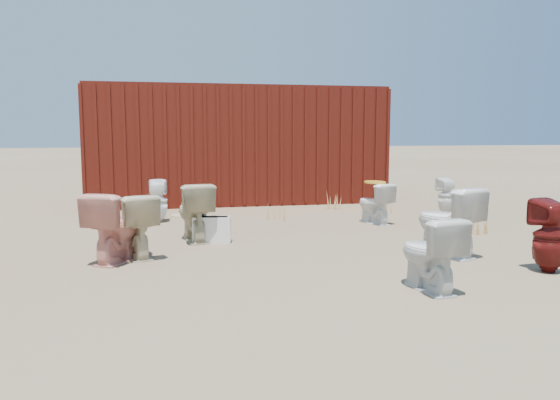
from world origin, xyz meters
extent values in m
plane|color=brown|center=(0.00, 0.00, 0.00)|extent=(100.00, 100.00, 0.00)
cube|color=#46110B|center=(0.00, 5.20, 1.20)|extent=(6.00, 2.40, 2.40)
imported|color=#ED9A89|center=(-2.08, -0.25, 0.40)|extent=(0.78, 0.90, 0.80)
imported|color=silver|center=(0.85, -2.05, 0.35)|extent=(0.49, 0.74, 0.70)
imported|color=#5C110F|center=(2.41, -1.70, 0.39)|extent=(0.38, 0.38, 0.77)
imported|color=white|center=(1.74, -0.77, 0.41)|extent=(0.71, 0.92, 0.83)
imported|color=white|center=(-1.65, 2.47, 0.35)|extent=(0.32, 0.33, 0.70)
imported|color=beige|center=(-1.90, -0.08, 0.38)|extent=(0.65, 0.84, 0.76)
imported|color=#C3B68F|center=(-1.15, 0.77, 0.40)|extent=(0.56, 0.84, 0.79)
imported|color=white|center=(1.77, 1.61, 0.33)|extent=(0.55, 0.73, 0.66)
imported|color=white|center=(3.43, 2.32, 0.33)|extent=(0.32, 0.33, 0.66)
ellipsoid|color=gold|center=(1.77, 1.61, 0.67)|extent=(0.33, 0.42, 0.02)
cube|color=white|center=(-0.93, 0.61, 0.17)|extent=(0.53, 0.30, 0.35)
ellipsoid|color=beige|center=(-0.89, 1.41, 0.01)|extent=(0.49, 0.57, 0.02)
ellipsoid|color=#C1AB8C|center=(-1.25, 3.01, 0.01)|extent=(0.56, 0.59, 0.02)
cone|color=tan|center=(-2.07, 2.83, 0.14)|extent=(0.36, 0.36, 0.27)
cone|color=tan|center=(0.24, 2.23, 0.15)|extent=(0.32, 0.32, 0.30)
cone|color=tan|center=(2.43, 2.68, 0.14)|extent=(0.36, 0.36, 0.28)
cone|color=tan|center=(-1.14, 3.46, 0.12)|extent=(0.30, 0.30, 0.24)
cone|color=tan|center=(1.60, 3.26, 0.16)|extent=(0.34, 0.34, 0.31)
cone|color=tan|center=(2.90, 0.36, 0.14)|extent=(0.28, 0.28, 0.27)
camera|label=1|loc=(-1.53, -6.61, 1.46)|focal=35.00mm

